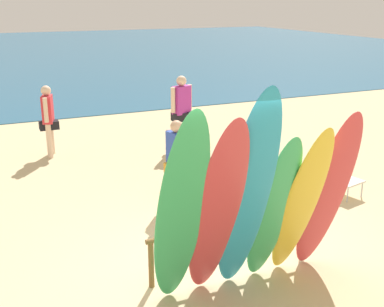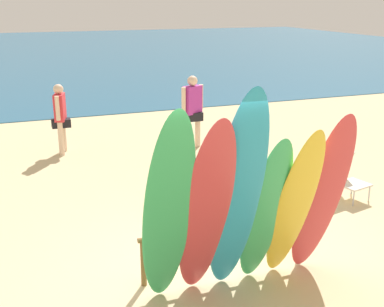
% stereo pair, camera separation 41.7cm
% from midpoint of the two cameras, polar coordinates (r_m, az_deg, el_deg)
% --- Properties ---
extents(ground, '(60.00, 60.00, 0.00)m').
position_cam_midpoint_polar(ground, '(19.64, -15.71, 6.92)').
color(ground, '#D3BC8C').
extents(ocean_water, '(60.00, 40.00, 0.02)m').
position_cam_midpoint_polar(ocean_water, '(34.86, -19.55, 11.03)').
color(ocean_water, '#235B7F').
rests_on(ocean_water, ground).
extents(surfboard_rack, '(2.37, 0.07, 0.66)m').
position_cam_midpoint_polar(surfboard_rack, '(6.48, 2.89, -9.29)').
color(surfboard_rack, brown).
rests_on(surfboard_rack, ground).
extents(surfboard_green_0, '(0.58, 0.96, 2.50)m').
position_cam_midpoint_polar(surfboard_green_0, '(5.22, -3.65, -7.17)').
color(surfboard_green_0, '#38B266').
rests_on(surfboard_green_0, ground).
extents(surfboard_red_1, '(0.58, 0.98, 2.37)m').
position_cam_midpoint_polar(surfboard_red_1, '(5.41, 0.69, -6.92)').
color(surfboard_red_1, '#D13D42').
rests_on(surfboard_red_1, ground).
extents(surfboard_teal_2, '(0.66, 1.05, 2.67)m').
position_cam_midpoint_polar(surfboard_teal_2, '(5.46, 4.24, -5.07)').
color(surfboard_teal_2, '#289EC6').
rests_on(surfboard_teal_2, ground).
extents(surfboard_green_3, '(0.51, 0.83, 2.06)m').
position_cam_midpoint_polar(surfboard_green_3, '(5.86, 7.36, -6.77)').
color(surfboard_green_3, '#38B266').
rests_on(surfboard_green_3, ground).
extents(surfboard_yellow_4, '(0.54, 1.00, 2.16)m').
position_cam_midpoint_polar(surfboard_yellow_4, '(5.97, 10.52, -5.94)').
color(surfboard_yellow_4, yellow).
rests_on(surfboard_yellow_4, ground).
extents(surfboard_red_5, '(0.60, 0.91, 2.28)m').
position_cam_midpoint_polar(surfboard_red_5, '(6.18, 13.54, -4.71)').
color(surfboard_red_5, '#D13D42').
rests_on(surfboard_red_5, ground).
extents(beachgoer_near_rack, '(0.42, 0.59, 1.61)m').
position_cam_midpoint_polar(beachgoer_near_rack, '(11.46, -17.38, 4.18)').
color(beachgoer_near_rack, beige).
rests_on(beachgoer_near_rack, ground).
extents(beachgoer_by_water, '(0.61, 0.38, 1.73)m').
position_cam_midpoint_polar(beachgoer_by_water, '(11.53, -2.26, 5.41)').
color(beachgoer_by_water, beige).
rests_on(beachgoer_by_water, ground).
extents(beachgoer_midbeach, '(0.39, 0.56, 1.51)m').
position_cam_midpoint_polar(beachgoer_midbeach, '(8.29, -3.23, -0.43)').
color(beachgoer_midbeach, tan).
rests_on(beachgoer_midbeach, ground).
extents(beach_chair_red, '(0.65, 0.82, 0.80)m').
position_cam_midpoint_polar(beach_chair_red, '(9.25, 15.46, -2.03)').
color(beach_chair_red, '#B7B7BC').
rests_on(beach_chair_red, ground).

